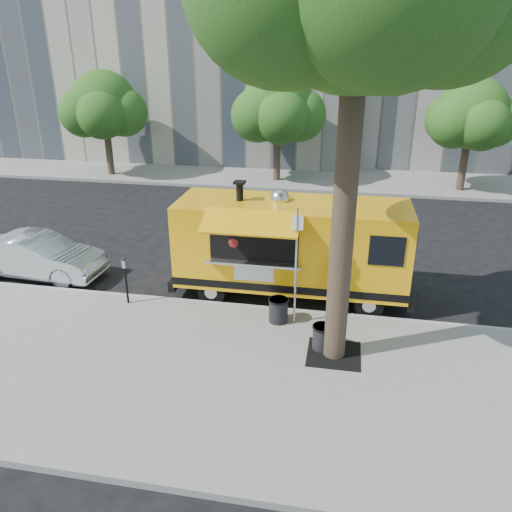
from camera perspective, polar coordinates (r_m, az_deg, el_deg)
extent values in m
plane|color=black|center=(14.38, -1.11, -4.40)|extent=(120.00, 120.00, 0.00)
cube|color=gray|center=(11.03, -5.41, -13.46)|extent=(60.00, 6.00, 0.15)
cube|color=#999993|center=(13.54, -1.91, -5.89)|extent=(60.00, 0.14, 0.16)
cube|color=gray|center=(26.93, 4.74, 8.86)|extent=(60.00, 5.00, 0.15)
cylinder|color=#33261C|center=(10.21, 9.98, 4.31)|extent=(0.48, 0.48, 6.50)
cube|color=black|center=(11.65, 8.88, -10.99)|extent=(1.20, 1.20, 0.02)
cylinder|color=#33261C|center=(28.29, -16.46, 11.56)|extent=(0.36, 0.36, 2.60)
sphere|color=#185115|center=(27.96, -17.01, 16.26)|extent=(3.42, 3.42, 3.42)
cylinder|color=#33261C|center=(25.97, 2.40, 11.50)|extent=(0.36, 0.36, 2.60)
sphere|color=#185115|center=(25.60, 2.50, 16.78)|extent=(3.60, 3.60, 3.60)
cylinder|color=#33261C|center=(25.99, 22.64, 9.79)|extent=(0.36, 0.36, 2.60)
sphere|color=#185115|center=(25.63, 23.44, 14.76)|extent=(3.24, 3.24, 3.24)
cylinder|color=silver|center=(12.06, 4.57, -1.37)|extent=(0.06, 0.06, 3.00)
cube|color=white|center=(11.64, 4.75, 3.79)|extent=(0.28, 0.02, 0.35)
cylinder|color=black|center=(13.82, -14.59, -3.25)|extent=(0.06, 0.06, 1.05)
cube|color=silver|center=(13.56, -14.85, -0.88)|extent=(0.10, 0.08, 0.22)
sphere|color=black|center=(13.51, -14.90, -0.38)|extent=(0.11, 0.11, 0.11)
cube|color=#FFAE0D|center=(13.71, 4.10, 1.53)|extent=(6.25, 2.14, 2.26)
cube|color=black|center=(14.07, 3.99, -1.94)|extent=(6.27, 2.16, 0.21)
cube|color=black|center=(14.25, 16.88, -3.78)|extent=(0.19, 2.01, 0.29)
cube|color=black|center=(14.83, -8.42, -1.91)|extent=(0.19, 2.01, 0.29)
cube|color=black|center=(13.65, 17.36, 2.01)|extent=(0.06, 1.69, 0.91)
cylinder|color=black|center=(13.39, 12.78, -5.36)|extent=(0.77, 0.27, 0.77)
cylinder|color=black|center=(14.97, 12.60, -2.19)|extent=(0.77, 0.27, 0.77)
cylinder|color=black|center=(13.78, -5.05, -3.98)|extent=(0.77, 0.27, 0.77)
cylinder|color=black|center=(15.32, -3.35, -1.04)|extent=(0.77, 0.27, 0.77)
cube|color=black|center=(12.78, -0.22, 1.68)|extent=(2.31, 0.19, 1.01)
cube|color=silver|center=(12.84, -0.34, -0.83)|extent=(2.51, 0.36, 0.06)
cube|color=#FFAE0D|center=(12.08, -0.66, 3.85)|extent=(2.41, 0.92, 0.41)
cube|color=white|center=(13.04, -0.27, -1.88)|extent=(1.06, 0.05, 0.48)
cylinder|color=black|center=(13.49, -1.87, 7.35)|extent=(0.19, 0.19, 0.53)
sphere|color=silver|center=(13.56, 2.71, 6.57)|extent=(0.54, 0.54, 0.54)
sphere|color=maroon|center=(13.16, -2.25, 2.08)|extent=(0.81, 0.81, 0.81)
cylinder|color=#FF590C|center=(13.00, -2.46, 1.19)|extent=(0.33, 0.12, 0.33)
imported|color=silver|center=(16.60, -23.61, -0.02)|extent=(4.11, 1.63, 1.33)
cylinder|color=black|center=(12.62, 2.58, -6.21)|extent=(0.48, 0.48, 0.62)
cylinder|color=black|center=(12.48, 2.60, -5.05)|extent=(0.52, 0.52, 0.04)
cylinder|color=black|center=(11.65, 7.60, -9.20)|extent=(0.45, 0.45, 0.59)
cylinder|color=black|center=(11.51, 7.68, -8.04)|extent=(0.49, 0.49, 0.04)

